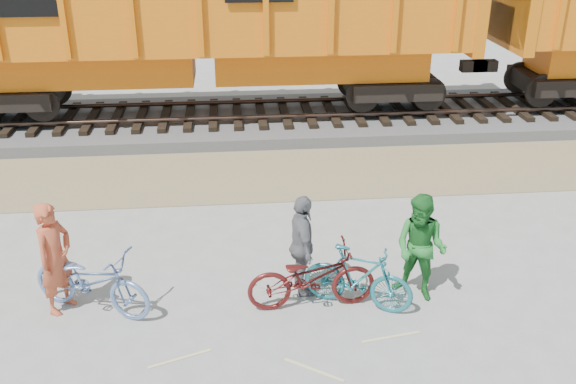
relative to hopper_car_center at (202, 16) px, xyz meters
name	(u,v)px	position (x,y,z in m)	size (l,w,h in m)	color
ground	(251,320)	(0.82, -9.00, -3.01)	(120.00, 120.00, 0.00)	#9E9E99
gravel_strip	(241,175)	(0.82, -3.50, -3.00)	(120.00, 3.00, 0.02)	#95875D
ballast_bed	(237,121)	(0.82, 0.00, -2.86)	(120.00, 4.00, 0.30)	slate
track	(237,110)	(0.82, 0.00, -2.53)	(120.00, 2.60, 0.24)	black
hopper_car_center	(202,16)	(0.00, 0.00, 0.00)	(14.00, 3.13, 4.65)	black
bicycle_blue	(91,281)	(-1.54, -8.52, -2.48)	(0.70, 2.00, 1.05)	#617EB1
bicycle_teal	(358,278)	(2.47, -8.79, -2.49)	(0.48, 1.71, 1.02)	#206D78
bicycle_maroon	(312,277)	(1.77, -8.72, -2.49)	(0.68, 1.96, 1.03)	#511412
person_solo	(55,258)	(-2.04, -8.42, -2.12)	(0.65, 0.43, 1.78)	#BF4E2F
person_man	(421,248)	(3.47, -8.59, -2.14)	(0.84, 0.66, 1.73)	#22732B
person_woman	(302,246)	(1.67, -8.32, -2.17)	(0.99, 0.41, 1.68)	slate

